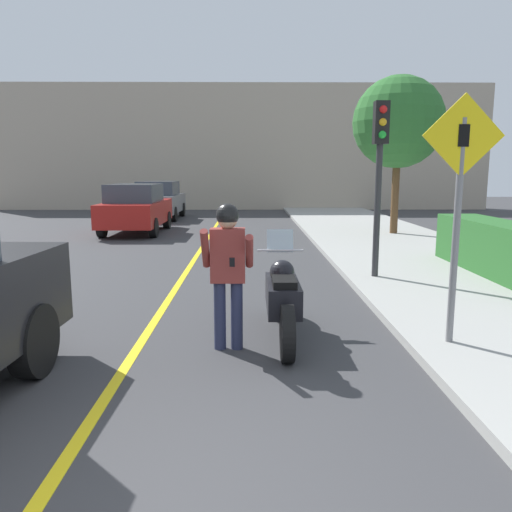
% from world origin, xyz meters
% --- Properties ---
extents(road_center_line, '(0.12, 36.00, 0.01)m').
position_xyz_m(road_center_line, '(-0.60, 6.00, 0.00)').
color(road_center_line, yellow).
rests_on(road_center_line, ground).
extents(building_backdrop, '(28.00, 1.20, 6.85)m').
position_xyz_m(building_backdrop, '(0.00, 26.00, 3.42)').
color(building_backdrop, '#B2A38E').
rests_on(building_backdrop, ground).
extents(motorcycle, '(0.62, 2.31, 1.31)m').
position_xyz_m(motorcycle, '(1.16, 3.58, 0.51)').
color(motorcycle, black).
rests_on(motorcycle, ground).
extents(person_biker, '(0.59, 0.47, 1.73)m').
position_xyz_m(person_biker, '(0.49, 3.15, 1.06)').
color(person_biker, '#282D4C').
rests_on(person_biker, ground).
extents(crossing_sign, '(0.91, 0.08, 2.81)m').
position_xyz_m(crossing_sign, '(3.09, 3.05, 1.81)').
color(crossing_sign, slate).
rests_on(crossing_sign, sidewalk_curb).
extents(traffic_light, '(0.26, 0.30, 3.23)m').
position_xyz_m(traffic_light, '(3.13, 6.77, 2.38)').
color(traffic_light, '#2D2D30').
rests_on(traffic_light, sidewalk_curb).
extents(hedge_row, '(0.90, 4.54, 1.00)m').
position_xyz_m(hedge_row, '(5.60, 6.83, 0.62)').
color(hedge_row, '#286028').
rests_on(hedge_row, sidewalk_curb).
extents(street_tree, '(2.87, 2.87, 4.95)m').
position_xyz_m(street_tree, '(5.42, 13.59, 3.62)').
color(street_tree, brown).
rests_on(street_tree, sidewalk_curb).
extents(parked_car_red, '(1.88, 4.20, 1.68)m').
position_xyz_m(parked_car_red, '(-3.19, 14.68, 0.86)').
color(parked_car_red, black).
rests_on(parked_car_red, ground).
extents(parked_car_grey, '(1.88, 4.20, 1.68)m').
position_xyz_m(parked_car_grey, '(-3.33, 19.89, 0.86)').
color(parked_car_grey, black).
rests_on(parked_car_grey, ground).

